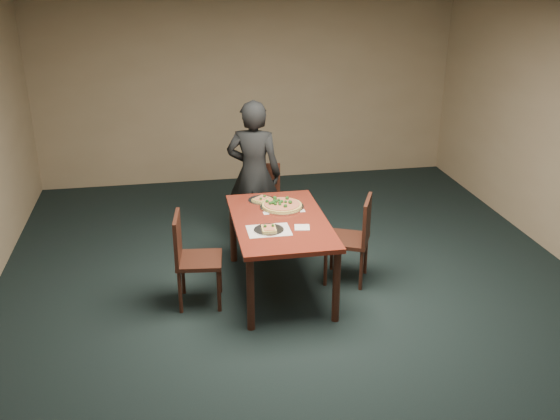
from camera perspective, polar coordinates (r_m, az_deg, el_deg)
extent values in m
plane|color=black|center=(5.88, 2.57, -9.78)|extent=(8.00, 8.00, 0.00)
plane|color=tan|center=(9.09, -2.96, 11.34)|extent=(6.00, 0.00, 6.00)
plane|color=white|center=(5.00, 3.15, 18.59)|extent=(8.00, 8.00, 0.00)
cube|color=#581A11|center=(6.03, 0.00, -1.08)|extent=(0.90, 1.50, 0.04)
cylinder|color=black|center=(5.54, -2.71, -7.72)|extent=(0.07, 0.07, 0.70)
cylinder|color=black|center=(6.76, -4.31, -1.95)|extent=(0.07, 0.07, 0.70)
cylinder|color=black|center=(5.67, 5.17, -6.99)|extent=(0.07, 0.07, 0.70)
cylinder|color=black|center=(6.87, 2.16, -1.47)|extent=(0.07, 0.07, 0.70)
cube|color=black|center=(7.12, -1.57, 0.26)|extent=(0.46, 0.46, 0.04)
cylinder|color=black|center=(7.04, -2.93, -2.11)|extent=(0.04, 0.04, 0.43)
cylinder|color=black|center=(7.37, -3.02, -0.95)|extent=(0.04, 0.04, 0.43)
cylinder|color=black|center=(7.06, -0.01, -2.01)|extent=(0.04, 0.04, 0.43)
cylinder|color=black|center=(7.39, -0.23, -0.87)|extent=(0.04, 0.04, 0.43)
cube|color=black|center=(7.21, -1.67, 2.59)|extent=(0.42, 0.08, 0.44)
cube|color=black|center=(5.95, -7.39, -4.58)|extent=(0.46, 0.46, 0.04)
cylinder|color=black|center=(5.89, -5.60, -7.37)|extent=(0.04, 0.04, 0.43)
cylinder|color=black|center=(5.91, -9.12, -7.44)|extent=(0.04, 0.04, 0.43)
cylinder|color=black|center=(6.21, -5.54, -5.73)|extent=(0.04, 0.04, 0.43)
cylinder|color=black|center=(6.23, -8.86, -5.80)|extent=(0.04, 0.04, 0.43)
cube|color=black|center=(5.86, -9.36, -2.52)|extent=(0.08, 0.42, 0.44)
cube|color=black|center=(6.35, 6.14, -2.71)|extent=(0.56, 0.56, 0.04)
cylinder|color=black|center=(6.63, 4.75, -3.76)|extent=(0.04, 0.04, 0.43)
cylinder|color=black|center=(6.59, 7.84, -4.08)|extent=(0.04, 0.04, 0.43)
cylinder|color=black|center=(6.32, 4.18, -5.15)|extent=(0.04, 0.04, 0.43)
cylinder|color=black|center=(6.27, 7.43, -5.50)|extent=(0.04, 0.04, 0.43)
cube|color=black|center=(6.23, 7.95, -0.89)|extent=(0.21, 0.40, 0.44)
imported|color=black|center=(7.02, -2.40, 3.32)|extent=(0.71, 0.57, 1.68)
cube|color=white|center=(6.31, 0.18, 0.24)|extent=(0.42, 0.32, 0.00)
cube|color=white|center=(5.79, -1.03, -1.88)|extent=(0.40, 0.30, 0.00)
cylinder|color=silver|center=(6.31, 0.18, 0.30)|extent=(0.45, 0.45, 0.01)
cylinder|color=gold|center=(6.30, 0.18, 0.44)|extent=(0.40, 0.40, 0.02)
cylinder|color=#DCAE73|center=(6.30, 0.18, 0.56)|extent=(0.36, 0.36, 0.01)
sphere|color=#153F13|center=(6.21, 0.50, 0.38)|extent=(0.04, 0.04, 0.04)
sphere|color=#153F13|center=(6.32, 0.15, 0.79)|extent=(0.04, 0.04, 0.04)
sphere|color=#153F13|center=(6.26, -0.42, 0.55)|extent=(0.03, 0.03, 0.03)
sphere|color=#153F13|center=(6.35, -0.52, 0.87)|extent=(0.03, 0.03, 0.03)
sphere|color=#153F13|center=(6.41, 0.65, 1.10)|extent=(0.04, 0.04, 0.04)
sphere|color=#153F13|center=(6.37, -0.11, 0.93)|extent=(0.03, 0.03, 0.03)
sphere|color=#153F13|center=(6.32, -0.37, 0.80)|extent=(0.04, 0.04, 0.04)
sphere|color=#153F13|center=(6.33, -1.19, 0.80)|extent=(0.03, 0.03, 0.03)
sphere|color=#153F13|center=(6.26, -0.01, 0.55)|extent=(0.03, 0.03, 0.03)
sphere|color=#153F13|center=(6.32, 0.52, 0.76)|extent=(0.03, 0.03, 0.03)
sphere|color=#153F13|center=(6.28, -0.90, 0.63)|extent=(0.04, 0.04, 0.04)
sphere|color=#153F13|center=(6.29, -0.63, 0.69)|extent=(0.04, 0.04, 0.04)
sphere|color=#153F13|center=(6.41, -0.47, 1.10)|extent=(0.04, 0.04, 0.04)
sphere|color=#153F13|center=(6.30, 0.94, 0.73)|extent=(0.04, 0.04, 0.04)
sphere|color=#153F13|center=(6.30, -0.02, 0.71)|extent=(0.03, 0.03, 0.03)
cylinder|color=silver|center=(5.78, -1.03, -1.82)|extent=(0.28, 0.28, 0.01)
cube|color=gold|center=(5.78, -1.03, -1.70)|extent=(0.14, 0.18, 0.02)
cube|color=#DCAE73|center=(5.77, -1.03, -1.60)|extent=(0.11, 0.14, 0.01)
sphere|color=#153F13|center=(5.79, -0.66, -1.43)|extent=(0.03, 0.03, 0.03)
sphere|color=#153F13|center=(5.77, -1.37, -1.48)|extent=(0.03, 0.03, 0.03)
cylinder|color=silver|center=(6.49, -1.70, 0.91)|extent=(0.28, 0.28, 0.01)
cube|color=gold|center=(6.49, -1.70, 1.02)|extent=(0.21, 0.21, 0.02)
cube|color=#DCAE73|center=(6.48, -1.70, 1.11)|extent=(0.17, 0.17, 0.01)
sphere|color=#153F13|center=(6.50, -1.42, 1.28)|extent=(0.03, 0.03, 0.03)
sphere|color=#153F13|center=(6.43, -1.77, 1.04)|extent=(0.03, 0.03, 0.03)
cube|color=white|center=(5.85, 2.03, -1.60)|extent=(0.16, 0.16, 0.01)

